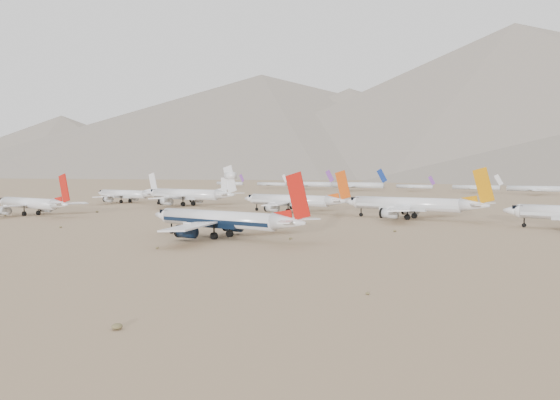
% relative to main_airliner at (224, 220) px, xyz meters
% --- Properties ---
extents(ground, '(7000.00, 7000.00, 0.00)m').
position_rel_main_airliner_xyz_m(ground, '(-10.28, 6.18, -4.44)').
color(ground, '#8B7151').
rests_on(ground, ground).
extents(main_airliner, '(45.77, 44.71, 16.15)m').
position_rel_main_airliner_xyz_m(main_airliner, '(0.00, 0.00, 0.00)').
color(main_airliner, white).
rests_on(main_airliner, ground).
extents(second_airliner, '(43.65, 42.67, 15.48)m').
position_rel_main_airliner_xyz_m(second_airliner, '(-102.55, 10.81, -0.11)').
color(second_airliner, white).
rests_on(second_airliner, ground).
extents(row2_gold_tail, '(49.30, 48.21, 17.55)m').
position_rel_main_airliner_xyz_m(row2_gold_tail, '(16.83, 77.06, 0.47)').
color(row2_gold_tail, white).
rests_on(row2_gold_tail, ground).
extents(row2_orange_tail, '(46.64, 45.63, 16.64)m').
position_rel_main_airliner_xyz_m(row2_orange_tail, '(-32.29, 77.80, 0.23)').
color(row2_orange_tail, white).
rests_on(row2_orange_tail, ground).
extents(row2_white_trijet, '(53.65, 52.44, 19.01)m').
position_rel_main_airliner_xyz_m(row2_white_trijet, '(-94.60, 83.76, 1.06)').
color(row2_white_trijet, white).
rests_on(row2_white_trijet, ground).
extents(row2_white_twin, '(43.75, 42.81, 15.63)m').
position_rel_main_airliner_xyz_m(row2_white_twin, '(-139.54, 82.93, -0.04)').
color(row2_white_twin, white).
rests_on(row2_white_twin, ground).
extents(desert_scrub, '(206.06, 121.67, 0.63)m').
position_rel_main_airliner_xyz_m(desert_scrub, '(-40.64, -18.30, -4.15)').
color(desert_scrub, brown).
rests_on(desert_scrub, ground).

